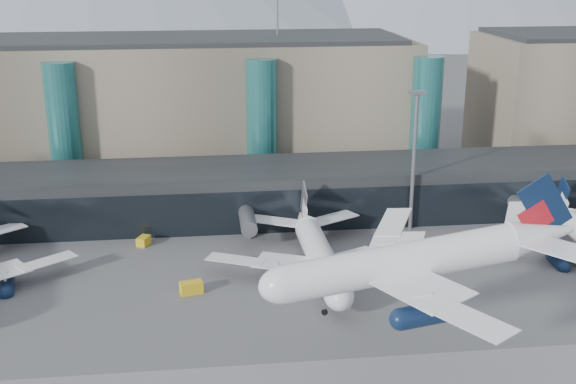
{
  "coord_description": "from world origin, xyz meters",
  "views": [
    {
      "loc": [
        -6.7,
        -72.35,
        47.6
      ],
      "look_at": [
        5.55,
        32.0,
        13.28
      ],
      "focal_mm": 45.0,
      "sensor_mm": 36.0,
      "label": 1
    }
  ],
  "objects_px": {
    "veh_h": "(191,288)",
    "veh_g": "(387,247)",
    "hero_jet": "(432,249)",
    "veh_c": "(288,280)",
    "veh_b": "(144,241)",
    "lightmast_mid": "(414,153)",
    "jet_parked_mid": "(317,242)",
    "veh_d": "(533,237)"
  },
  "relations": [
    {
      "from": "veh_h",
      "to": "jet_parked_mid",
      "type": "bearing_deg",
      "value": 3.97
    },
    {
      "from": "hero_jet",
      "to": "veh_b",
      "type": "distance_m",
      "value": 62.61
    },
    {
      "from": "hero_jet",
      "to": "veh_b",
      "type": "xyz_separation_m",
      "value": [
        -35.01,
        49.01,
        -17.08
      ]
    },
    {
      "from": "veh_d",
      "to": "jet_parked_mid",
      "type": "bearing_deg",
      "value": 158.04
    },
    {
      "from": "veh_b",
      "to": "veh_g",
      "type": "distance_m",
      "value": 41.88
    },
    {
      "from": "veh_h",
      "to": "veh_d",
      "type": "bearing_deg",
      "value": -1.54
    },
    {
      "from": "veh_h",
      "to": "hero_jet",
      "type": "bearing_deg",
      "value": -62.0
    },
    {
      "from": "jet_parked_mid",
      "to": "veh_g",
      "type": "relative_size",
      "value": 13.7
    },
    {
      "from": "jet_parked_mid",
      "to": "veh_b",
      "type": "distance_m",
      "value": 31.52
    },
    {
      "from": "veh_h",
      "to": "veh_g",
      "type": "bearing_deg",
      "value": 6.33
    },
    {
      "from": "lightmast_mid",
      "to": "veh_h",
      "type": "xyz_separation_m",
      "value": [
        -39.62,
        -22.14,
        -13.51
      ]
    },
    {
      "from": "veh_h",
      "to": "veh_c",
      "type": "bearing_deg",
      "value": -11.23
    },
    {
      "from": "veh_b",
      "to": "veh_c",
      "type": "distance_m",
      "value": 29.92
    },
    {
      "from": "jet_parked_mid",
      "to": "veh_d",
      "type": "bearing_deg",
      "value": -81.39
    },
    {
      "from": "jet_parked_mid",
      "to": "veh_g",
      "type": "bearing_deg",
      "value": -67.15
    },
    {
      "from": "lightmast_mid",
      "to": "veh_d",
      "type": "height_order",
      "value": "lightmast_mid"
    },
    {
      "from": "veh_d",
      "to": "veh_b",
      "type": "bearing_deg",
      "value": 142.59
    },
    {
      "from": "lightmast_mid",
      "to": "veh_c",
      "type": "relative_size",
      "value": 7.29
    },
    {
      "from": "lightmast_mid",
      "to": "veh_d",
      "type": "relative_size",
      "value": 9.3
    },
    {
      "from": "lightmast_mid",
      "to": "veh_g",
      "type": "bearing_deg",
      "value": -125.33
    },
    {
      "from": "veh_c",
      "to": "veh_h",
      "type": "distance_m",
      "value": 14.56
    },
    {
      "from": "veh_b",
      "to": "veh_d",
      "type": "xyz_separation_m",
      "value": [
        67.77,
        -6.33,
        0.02
      ]
    },
    {
      "from": "veh_b",
      "to": "veh_g",
      "type": "relative_size",
      "value": 0.97
    },
    {
      "from": "veh_g",
      "to": "veh_h",
      "type": "bearing_deg",
      "value": -75.67
    },
    {
      "from": "veh_c",
      "to": "veh_h",
      "type": "height_order",
      "value": "veh_c"
    },
    {
      "from": "veh_c",
      "to": "veh_d",
      "type": "bearing_deg",
      "value": 16.52
    },
    {
      "from": "veh_c",
      "to": "jet_parked_mid",
      "type": "bearing_deg",
      "value": 47.92
    },
    {
      "from": "lightmast_mid",
      "to": "veh_b",
      "type": "distance_m",
      "value": 49.99
    },
    {
      "from": "hero_jet",
      "to": "veh_h",
      "type": "relative_size",
      "value": 11.1
    },
    {
      "from": "hero_jet",
      "to": "veh_c",
      "type": "distance_m",
      "value": 36.33
    },
    {
      "from": "lightmast_mid",
      "to": "veh_g",
      "type": "relative_size",
      "value": 9.42
    },
    {
      "from": "hero_jet",
      "to": "veh_h",
      "type": "height_order",
      "value": "hero_jet"
    },
    {
      "from": "veh_g",
      "to": "lightmast_mid",
      "type": "bearing_deg",
      "value": 138.14
    },
    {
      "from": "hero_jet",
      "to": "jet_parked_mid",
      "type": "distance_m",
      "value": 38.63
    },
    {
      "from": "veh_c",
      "to": "veh_g",
      "type": "distance_m",
      "value": 21.65
    },
    {
      "from": "hero_jet",
      "to": "lightmast_mid",
      "type": "bearing_deg",
      "value": 74.7
    },
    {
      "from": "jet_parked_mid",
      "to": "veh_c",
      "type": "height_order",
      "value": "jet_parked_mid"
    },
    {
      "from": "jet_parked_mid",
      "to": "lightmast_mid",
      "type": "bearing_deg",
      "value": -53.39
    },
    {
      "from": "veh_b",
      "to": "veh_h",
      "type": "xyz_separation_m",
      "value": [
        8.42,
        -20.02,
        0.15
      ]
    },
    {
      "from": "hero_jet",
      "to": "jet_parked_mid",
      "type": "height_order",
      "value": "hero_jet"
    },
    {
      "from": "lightmast_mid",
      "to": "veh_h",
      "type": "height_order",
      "value": "lightmast_mid"
    },
    {
      "from": "hero_jet",
      "to": "veh_d",
      "type": "relative_size",
      "value": 13.31
    }
  ]
}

